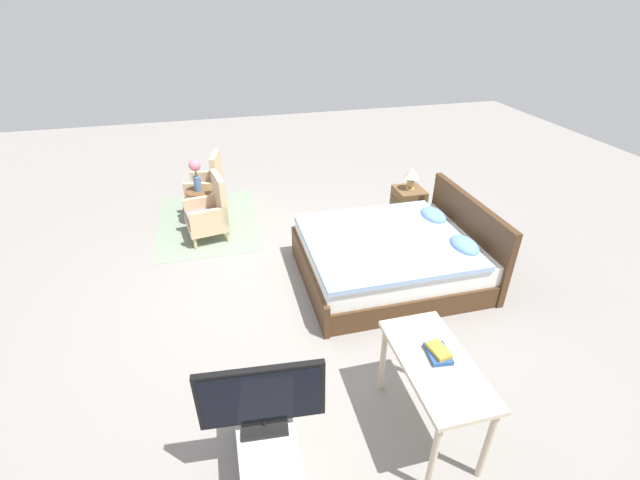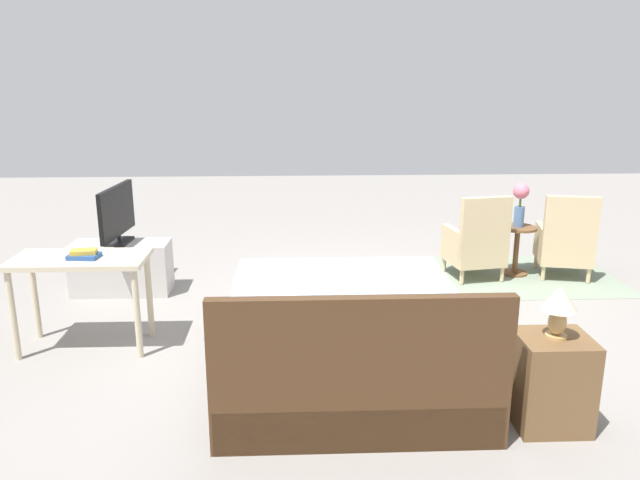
{
  "view_description": "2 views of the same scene",
  "coord_description": "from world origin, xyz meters",
  "px_view_note": "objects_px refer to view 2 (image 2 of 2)",
  "views": [
    {
      "loc": [
        4.18,
        -0.81,
        3.15
      ],
      "look_at": [
        0.08,
        0.22,
        0.63
      ],
      "focal_mm": 24.0,
      "sensor_mm": 36.0,
      "label": 1
    },
    {
      "loc": [
        0.51,
        5.33,
        2.16
      ],
      "look_at": [
        0.3,
        0.13,
        0.76
      ],
      "focal_mm": 35.0,
      "sensor_mm": 36.0,
      "label": 2
    }
  ],
  "objects_px": {
    "armchair_by_window_right": "(477,244)",
    "tv_stand": "(122,268)",
    "side_table": "(517,244)",
    "nightstand": "(551,381)",
    "armchair_by_window_left": "(565,243)",
    "flower_vase": "(520,200)",
    "table_lamp": "(559,304)",
    "book_stack": "(84,254)",
    "tv_flatscreen": "(117,214)",
    "bed": "(346,336)",
    "vanity_desk": "(81,271)"
  },
  "relations": [
    {
      "from": "table_lamp",
      "to": "armchair_by_window_left",
      "type": "bearing_deg",
      "value": -114.57
    },
    {
      "from": "side_table",
      "to": "flower_vase",
      "type": "relative_size",
      "value": 1.13
    },
    {
      "from": "side_table",
      "to": "tv_flatscreen",
      "type": "distance_m",
      "value": 4.22
    },
    {
      "from": "side_table",
      "to": "table_lamp",
      "type": "xyz_separation_m",
      "value": [
        0.84,
        3.01,
        0.47
      ]
    },
    {
      "from": "vanity_desk",
      "to": "bed",
      "type": "bearing_deg",
      "value": 164.96
    },
    {
      "from": "nightstand",
      "to": "book_stack",
      "type": "distance_m",
      "value": 3.5
    },
    {
      "from": "nightstand",
      "to": "armchair_by_window_right",
      "type": "bearing_deg",
      "value": -96.99
    },
    {
      "from": "flower_vase",
      "to": "nightstand",
      "type": "xyz_separation_m",
      "value": [
        0.84,
        3.01,
        -0.54
      ]
    },
    {
      "from": "tv_flatscreen",
      "to": "vanity_desk",
      "type": "distance_m",
      "value": 1.32
    },
    {
      "from": "armchair_by_window_right",
      "to": "nightstand",
      "type": "height_order",
      "value": "armchair_by_window_right"
    },
    {
      "from": "armchair_by_window_left",
      "to": "book_stack",
      "type": "bearing_deg",
      "value": 19.66
    },
    {
      "from": "bed",
      "to": "book_stack",
      "type": "bearing_deg",
      "value": -14.48
    },
    {
      "from": "tv_flatscreen",
      "to": "book_stack",
      "type": "relative_size",
      "value": 3.49
    },
    {
      "from": "armchair_by_window_right",
      "to": "table_lamp",
      "type": "distance_m",
      "value": 2.93
    },
    {
      "from": "armchair_by_window_right",
      "to": "flower_vase",
      "type": "bearing_deg",
      "value": -165.2
    },
    {
      "from": "flower_vase",
      "to": "table_lamp",
      "type": "distance_m",
      "value": 3.12
    },
    {
      "from": "armchair_by_window_right",
      "to": "tv_flatscreen",
      "type": "bearing_deg",
      "value": 4.4
    },
    {
      "from": "side_table",
      "to": "armchair_by_window_right",
      "type": "bearing_deg",
      "value": 14.8
    },
    {
      "from": "armchair_by_window_left",
      "to": "nightstand",
      "type": "bearing_deg",
      "value": 65.43
    },
    {
      "from": "armchair_by_window_left",
      "to": "table_lamp",
      "type": "distance_m",
      "value": 3.2
    },
    {
      "from": "side_table",
      "to": "table_lamp",
      "type": "height_order",
      "value": "table_lamp"
    },
    {
      "from": "side_table",
      "to": "vanity_desk",
      "type": "height_order",
      "value": "vanity_desk"
    },
    {
      "from": "armchair_by_window_left",
      "to": "armchair_by_window_right",
      "type": "height_order",
      "value": "same"
    },
    {
      "from": "book_stack",
      "to": "armchair_by_window_right",
      "type": "bearing_deg",
      "value": -155.62
    },
    {
      "from": "side_table",
      "to": "vanity_desk",
      "type": "distance_m",
      "value": 4.47
    },
    {
      "from": "armchair_by_window_left",
      "to": "armchair_by_window_right",
      "type": "relative_size",
      "value": 1.0
    },
    {
      "from": "side_table",
      "to": "flower_vase",
      "type": "bearing_deg",
      "value": -135.0
    },
    {
      "from": "nightstand",
      "to": "flower_vase",
      "type": "bearing_deg",
      "value": -105.54
    },
    {
      "from": "tv_stand",
      "to": "book_stack",
      "type": "bearing_deg",
      "value": 94.48
    },
    {
      "from": "flower_vase",
      "to": "book_stack",
      "type": "bearing_deg",
      "value": 23.31
    },
    {
      "from": "tv_stand",
      "to": "tv_flatscreen",
      "type": "xyz_separation_m",
      "value": [
        0.0,
        -0.0,
        0.56
      ]
    },
    {
      "from": "tv_stand",
      "to": "tv_flatscreen",
      "type": "distance_m",
      "value": 0.56
    },
    {
      "from": "side_table",
      "to": "book_stack",
      "type": "xyz_separation_m",
      "value": [
        4.06,
        1.75,
        0.45
      ]
    },
    {
      "from": "table_lamp",
      "to": "tv_stand",
      "type": "relative_size",
      "value": 0.34
    },
    {
      "from": "armchair_by_window_right",
      "to": "tv_stand",
      "type": "distance_m",
      "value": 3.7
    },
    {
      "from": "bed",
      "to": "armchair_by_window_right",
      "type": "relative_size",
      "value": 2.29
    },
    {
      "from": "armchair_by_window_right",
      "to": "side_table",
      "type": "distance_m",
      "value": 0.5
    },
    {
      "from": "bed",
      "to": "table_lamp",
      "type": "xyz_separation_m",
      "value": [
        -1.22,
        0.74,
        0.51
      ]
    },
    {
      "from": "table_lamp",
      "to": "tv_stand",
      "type": "xyz_separation_m",
      "value": [
        3.33,
        -2.6,
        -0.55
      ]
    },
    {
      "from": "armchair_by_window_right",
      "to": "table_lamp",
      "type": "height_order",
      "value": "armchair_by_window_right"
    },
    {
      "from": "armchair_by_window_right",
      "to": "tv_stand",
      "type": "xyz_separation_m",
      "value": [
        3.69,
        0.28,
        -0.12
      ]
    },
    {
      "from": "vanity_desk",
      "to": "side_table",
      "type": "bearing_deg",
      "value": -157.36
    },
    {
      "from": "tv_stand",
      "to": "bed",
      "type": "bearing_deg",
      "value": 138.68
    },
    {
      "from": "tv_flatscreen",
      "to": "vanity_desk",
      "type": "xyz_separation_m",
      "value": [
        -0.06,
        1.3,
        -0.17
      ]
    },
    {
      "from": "tv_flatscreen",
      "to": "vanity_desk",
      "type": "bearing_deg",
      "value": 92.46
    },
    {
      "from": "armchair_by_window_left",
      "to": "tv_flatscreen",
      "type": "bearing_deg",
      "value": 3.49
    },
    {
      "from": "armchair_by_window_right",
      "to": "table_lamp",
      "type": "bearing_deg",
      "value": 83.01
    },
    {
      "from": "flower_vase",
      "to": "table_lamp",
      "type": "height_order",
      "value": "flower_vase"
    },
    {
      "from": "side_table",
      "to": "tv_flatscreen",
      "type": "xyz_separation_m",
      "value": [
        4.17,
        0.41,
        0.48
      ]
    },
    {
      "from": "bed",
      "to": "nightstand",
      "type": "distance_m",
      "value": 1.43
    }
  ]
}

